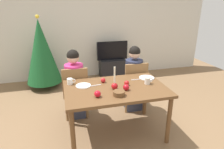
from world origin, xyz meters
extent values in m
plane|color=brown|center=(0.00, 0.00, 0.00)|extent=(7.68, 7.68, 0.00)
cube|color=beige|center=(0.00, 2.60, 1.30)|extent=(6.40, 0.10, 2.60)
cube|color=brown|center=(0.00, 0.00, 0.73)|extent=(1.40, 0.90, 0.04)
cylinder|color=brown|center=(-0.64, -0.39, 0.35)|extent=(0.06, 0.06, 0.71)
cylinder|color=brown|center=(0.64, -0.39, 0.35)|extent=(0.06, 0.06, 0.71)
cylinder|color=brown|center=(-0.64, 0.39, 0.35)|extent=(0.06, 0.06, 0.71)
cylinder|color=brown|center=(0.64, 0.39, 0.35)|extent=(0.06, 0.06, 0.71)
cube|color=olive|center=(-0.52, 0.69, 0.43)|extent=(0.40, 0.40, 0.04)
cube|color=olive|center=(-0.52, 0.51, 0.68)|extent=(0.40, 0.04, 0.45)
cylinder|color=olive|center=(-0.35, 0.86, 0.21)|extent=(0.04, 0.04, 0.41)
cylinder|color=olive|center=(-0.69, 0.86, 0.21)|extent=(0.04, 0.04, 0.41)
cylinder|color=olive|center=(-0.35, 0.52, 0.21)|extent=(0.04, 0.04, 0.41)
cylinder|color=olive|center=(-0.69, 0.52, 0.21)|extent=(0.04, 0.04, 0.41)
cube|color=olive|center=(0.51, 0.69, 0.43)|extent=(0.40, 0.40, 0.04)
cube|color=olive|center=(0.51, 0.51, 0.68)|extent=(0.40, 0.04, 0.45)
cylinder|color=olive|center=(0.68, 0.86, 0.21)|extent=(0.04, 0.04, 0.41)
cylinder|color=olive|center=(0.34, 0.86, 0.21)|extent=(0.04, 0.04, 0.41)
cylinder|color=olive|center=(0.68, 0.52, 0.21)|extent=(0.04, 0.04, 0.41)
cylinder|color=olive|center=(0.34, 0.52, 0.21)|extent=(0.04, 0.04, 0.41)
cube|color=#33384C|center=(-0.52, 0.64, 0.23)|extent=(0.28, 0.28, 0.45)
cylinder|color=#D1337A|center=(-0.52, 0.64, 0.69)|extent=(0.30, 0.30, 0.48)
sphere|color=tan|center=(-0.52, 0.64, 1.04)|extent=(0.19, 0.19, 0.19)
sphere|color=black|center=(-0.52, 0.64, 1.07)|extent=(0.19, 0.19, 0.19)
cube|color=#33384C|center=(0.51, 0.64, 0.23)|extent=(0.28, 0.28, 0.45)
cylinder|color=#282D47|center=(0.51, 0.64, 0.69)|extent=(0.30, 0.30, 0.48)
sphere|color=tan|center=(0.51, 0.64, 1.04)|extent=(0.19, 0.19, 0.19)
sphere|color=black|center=(0.51, 0.64, 1.07)|extent=(0.19, 0.19, 0.19)
cube|color=black|center=(0.56, 2.30, 0.24)|extent=(0.64, 0.40, 0.48)
cube|color=black|center=(0.56, 2.30, 0.71)|extent=(0.79, 0.04, 0.46)
cube|color=black|center=(0.56, 2.30, 0.71)|extent=(0.76, 0.05, 0.46)
cylinder|color=brown|center=(-1.10, 2.07, 0.07)|extent=(0.08, 0.08, 0.14)
cone|color=#195628|center=(-1.10, 2.07, 0.84)|extent=(0.77, 0.77, 1.40)
sphere|color=yellow|center=(-1.10, 2.07, 1.58)|extent=(0.08, 0.08, 0.08)
sphere|color=red|center=(-0.03, -0.05, 0.80)|extent=(0.09, 0.09, 0.09)
cylinder|color=#EFE5C6|center=(-0.03, -0.05, 0.95)|extent=(0.02, 0.02, 0.23)
cylinder|color=white|center=(-0.43, 0.17, 0.76)|extent=(0.21, 0.21, 0.01)
cylinder|color=silver|center=(0.56, 0.22, 0.76)|extent=(0.23, 0.23, 0.01)
cylinder|color=white|center=(-0.61, 0.28, 0.79)|extent=(0.08, 0.08, 0.09)
torus|color=white|center=(-0.55, 0.28, 0.80)|extent=(0.06, 0.01, 0.06)
cylinder|color=silver|center=(0.48, 0.01, 0.80)|extent=(0.08, 0.08, 0.10)
torus|color=silver|center=(0.53, 0.01, 0.80)|extent=(0.07, 0.01, 0.07)
cube|color=silver|center=(-0.27, 0.13, 0.75)|extent=(0.18, 0.04, 0.01)
cube|color=silver|center=(0.39, 0.20, 0.75)|extent=(0.18, 0.02, 0.01)
cylinder|color=brown|center=(-0.03, -0.25, 0.78)|extent=(0.15, 0.15, 0.06)
sphere|color=red|center=(0.11, -0.12, 0.79)|extent=(0.08, 0.08, 0.08)
sphere|color=#AE1918|center=(0.17, 0.03, 0.79)|extent=(0.07, 0.07, 0.07)
sphere|color=red|center=(-0.30, -0.22, 0.79)|extent=(0.08, 0.08, 0.08)
sphere|color=red|center=(-0.13, 0.22, 0.79)|extent=(0.07, 0.07, 0.07)
camera|label=1|loc=(-0.69, -2.40, 1.87)|focal=31.62mm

